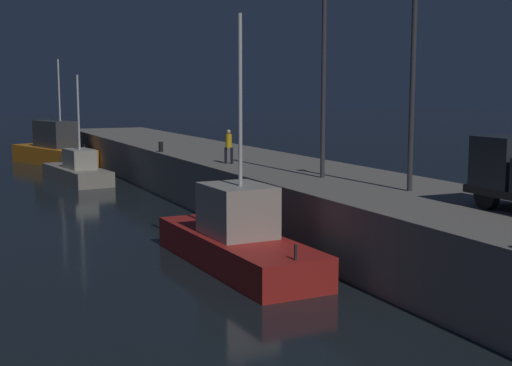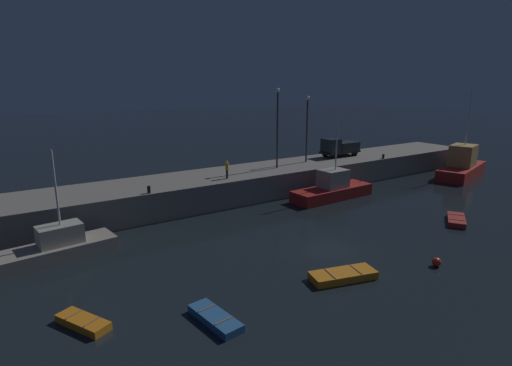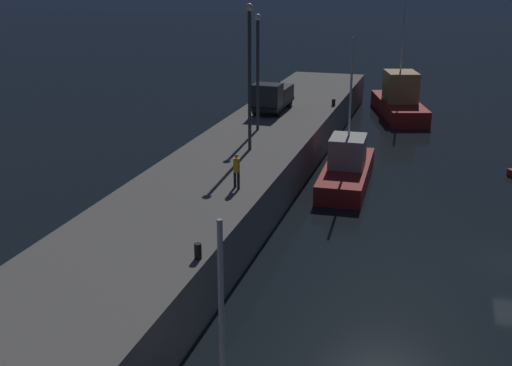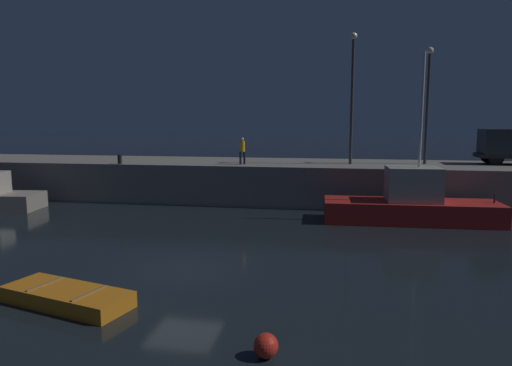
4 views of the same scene
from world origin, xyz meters
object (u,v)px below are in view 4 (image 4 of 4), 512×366
at_px(mooring_buoy_near, 266,346).
at_px(lamp_post_west, 352,89).
at_px(rowboat_white_mid, 67,297).
at_px(bollard_west, 120,159).
at_px(lamp_post_east, 428,96).
at_px(dockworker, 242,149).
at_px(fishing_boat_blue, 411,204).

height_order(mooring_buoy_near, lamp_post_west, lamp_post_west).
relative_size(rowboat_white_mid, bollard_west, 6.99).
bearing_deg(mooring_buoy_near, rowboat_white_mid, 162.09).
height_order(rowboat_white_mid, mooring_buoy_near, mooring_buoy_near).
relative_size(lamp_post_east, dockworker, 4.30).
relative_size(mooring_buoy_near, bollard_west, 0.95).
bearing_deg(lamp_post_east, mooring_buoy_near, -108.53).
xyz_separation_m(lamp_post_west, lamp_post_east, (4.88, 0.93, -0.47)).
relative_size(rowboat_white_mid, lamp_post_west, 0.51).
xyz_separation_m(rowboat_white_mid, lamp_post_east, (13.72, 19.85, 6.83)).
bearing_deg(bollard_west, rowboat_white_mid, -68.93).
xyz_separation_m(mooring_buoy_near, lamp_post_east, (7.35, 21.91, 6.78)).
xyz_separation_m(fishing_boat_blue, lamp_post_east, (1.75, 6.35, 6.07)).
relative_size(fishing_boat_blue, dockworker, 5.32).
height_order(lamp_post_west, bollard_west, lamp_post_west).
bearing_deg(lamp_post_west, rowboat_white_mid, -115.02).
distance_m(mooring_buoy_near, bollard_west, 22.51).
bearing_deg(rowboat_white_mid, mooring_buoy_near, -17.91).
bearing_deg(mooring_buoy_near, lamp_post_west, 83.31).
bearing_deg(lamp_post_east, rowboat_white_mid, -124.64).
xyz_separation_m(rowboat_white_mid, bollard_west, (-6.30, 16.35, 2.70)).
relative_size(fishing_boat_blue, mooring_buoy_near, 15.86).
bearing_deg(lamp_post_west, dockworker, -168.27).
bearing_deg(lamp_post_west, fishing_boat_blue, -59.96).
bearing_deg(rowboat_white_mid, lamp_post_east, 55.36).
bearing_deg(rowboat_white_mid, dockworker, 84.07).
distance_m(rowboat_white_mid, lamp_post_east, 25.08).
relative_size(fishing_boat_blue, lamp_post_west, 1.10).
xyz_separation_m(fishing_boat_blue, lamp_post_west, (-3.13, 5.42, 6.53)).
bearing_deg(dockworker, lamp_post_west, 11.73).
distance_m(rowboat_white_mid, bollard_west, 17.73).
relative_size(rowboat_white_mid, mooring_buoy_near, 7.32).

